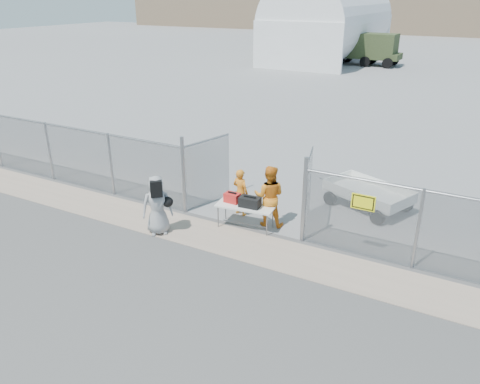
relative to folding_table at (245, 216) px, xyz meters
The scene contains 13 objects.
ground 2.01m from the folding_table, 95.83° to the right, with size 160.00×160.00×0.00m, color #3F3D3D.
tarmac_inside 40.03m from the folding_table, 90.29° to the left, with size 160.00×80.00×0.01m, color gray.
dirt_strip 1.05m from the folding_table, 101.72° to the right, with size 44.00×1.60×0.01m, color tan.
chain_link_fence 0.76m from the folding_table, behind, with size 40.00×0.20×2.20m, color gray, non-canonical shape.
quonset_hangar 39.54m from the folding_table, 105.01° to the left, with size 9.00×18.00×8.00m, color white, non-canonical shape.
folding_table is the anchor object (origin of this frame).
orange_bag 0.68m from the folding_table, behind, with size 0.45×0.30×0.28m, color red.
black_duffel 0.54m from the folding_table, ahead, with size 0.61×0.36×0.29m, color black.
security_worker_left 0.99m from the folding_table, 127.61° to the left, with size 0.56×0.36×1.52m, color orange.
security_worker_right 0.93m from the folding_table, 41.81° to the left, with size 0.92×0.72×1.89m, color orange.
visitor 2.61m from the folding_table, 144.03° to the right, with size 0.87×0.57×1.77m, color gray.
utility_trailer 4.23m from the folding_table, 47.51° to the left, with size 3.43×1.77×0.83m, color white, non-canonical shape.
military_truck 36.15m from the folding_table, 98.84° to the left, with size 6.22×2.30×2.97m, color #374423, non-canonical shape.
Camera 1 is at (6.00, -9.11, 6.50)m, focal length 35.00 mm.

